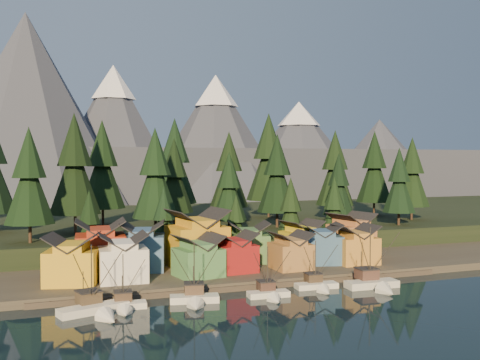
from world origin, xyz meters
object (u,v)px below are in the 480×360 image
object	(u,v)px
house_front_0	(72,258)
boat_1	(124,298)
house_back_0	(100,244)
house_front_1	(123,256)
boat_4	(318,279)
boat_0	(97,301)
boat_3	(270,287)
boat_5	(375,276)
boat_2	(195,290)
house_back_1	(142,245)

from	to	relation	value
house_front_0	boat_1	bearing A→B (deg)	-49.83
house_front_0	house_back_0	xyz separation A→B (m)	(5.81, 9.11, 0.80)
house_front_1	boat_4	bearing A→B (deg)	-19.01
house_front_1	boat_0	bearing A→B (deg)	-109.87
boat_3	house_back_0	size ratio (longest dim) A/B	0.93
boat_0	boat_1	bearing A→B (deg)	-3.02
boat_5	house_front_0	size ratio (longest dim) A/B	1.16
house_front_0	boat_5	bearing A→B (deg)	-2.71
boat_2	boat_5	distance (m)	34.46
boat_2	boat_0	bearing A→B (deg)	-164.36
house_back_0	boat_4	bearing A→B (deg)	-27.64
boat_2	house_front_0	xyz separation A→B (m)	(-19.03, 15.27, 3.97)
boat_0	house_back_1	size ratio (longest dim) A/B	1.14
house_back_1	house_front_0	bearing A→B (deg)	-137.04
boat_0	boat_1	xyz separation A→B (m)	(4.32, 1.13, -0.18)
boat_4	house_back_0	world-z (taller)	house_back_0
boat_1	boat_4	xyz separation A→B (m)	(35.97, 1.72, -0.06)
boat_0	boat_2	bearing A→B (deg)	-13.77
boat_2	house_back_1	distance (m)	24.35
boat_3	house_back_0	distance (m)	37.04
boat_2	boat_4	distance (m)	24.29
boat_0	boat_1	size ratio (longest dim) A/B	1.24
boat_4	house_back_1	bearing A→B (deg)	147.86
boat_5	house_front_1	world-z (taller)	boat_5
boat_5	house_back_0	xyz separation A→B (m)	(-47.65, 25.80, 4.58)
house_back_0	house_back_1	world-z (taller)	house_back_0
boat_1	boat_3	world-z (taller)	boat_3
boat_2	boat_3	xyz separation A→B (m)	(13.28, -1.00, -0.30)
boat_0	boat_1	world-z (taller)	boat_0
boat_1	house_front_0	xyz separation A→B (m)	(-7.28, 15.25, 4.28)
boat_0	boat_3	xyz separation A→B (m)	(29.35, 0.11, -0.17)
boat_5	house_front_0	distance (m)	56.13
house_front_0	house_back_1	distance (m)	16.35
boat_1	house_back_1	size ratio (longest dim) A/B	0.92
boat_3	house_front_0	size ratio (longest dim) A/B	0.90
boat_4	house_front_0	distance (m)	45.53
boat_0	boat_4	xyz separation A→B (m)	(40.29, 2.85, -0.24)
boat_0	boat_3	distance (m)	29.35
boat_3	boat_4	distance (m)	11.28
boat_4	house_front_0	world-z (taller)	house_front_0
boat_0	house_front_1	bearing A→B (deg)	51.04
boat_2	house_back_0	distance (m)	28.14
boat_3	house_front_0	bearing A→B (deg)	156.89
boat_3	boat_0	bearing A→B (deg)	-176.18
boat_1	house_back_1	world-z (taller)	house_back_1
house_front_0	boat_0	bearing A→B (deg)	-65.11
house_front_1	house_back_0	bearing A→B (deg)	109.26
boat_0	boat_4	bearing A→B (deg)	-13.67
boat_2	boat_5	world-z (taller)	boat_5
boat_4	house_back_1	world-z (taller)	house_back_1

